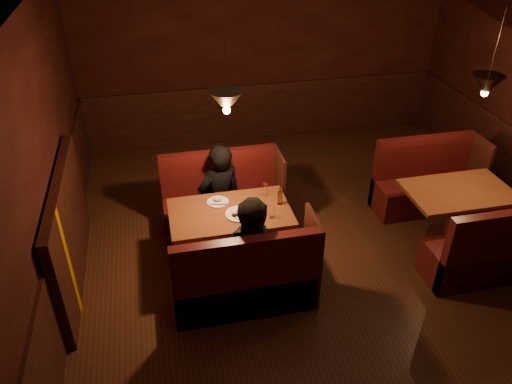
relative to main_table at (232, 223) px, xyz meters
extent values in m
cube|color=#412115|center=(1.14, -0.29, -0.57)|extent=(6.00, 7.00, 0.01)
cube|color=#3C2619|center=(1.14, -0.29, 2.34)|extent=(6.00, 7.00, 0.01)
cube|color=black|center=(1.14, 3.21, 0.88)|extent=(6.00, 0.01, 2.90)
cube|color=black|center=(-1.87, -0.29, 0.88)|extent=(0.01, 7.00, 2.90)
cube|color=black|center=(1.14, 3.19, -0.07)|extent=(6.00, 0.04, 1.00)
cube|color=black|center=(-1.84, -0.29, -0.07)|extent=(0.04, 7.00, 1.00)
cube|color=black|center=(-1.78, 0.11, 0.08)|extent=(0.10, 2.20, 1.30)
cube|color=#C9870D|center=(-1.73, -0.44, 0.08)|extent=(0.01, 0.12, 1.30)
cylinder|color=#333333|center=(-0.01, 0.00, 1.88)|extent=(0.01, 0.01, 0.80)
cone|color=black|center=(-0.01, 0.00, 1.48)|extent=(0.34, 0.34, 0.22)
sphere|color=#FFBF72|center=(-0.01, 0.00, 1.39)|extent=(0.08, 0.08, 0.08)
cylinder|color=#333333|center=(2.78, -0.14, 1.88)|extent=(0.01, 0.01, 0.80)
cone|color=black|center=(2.78, -0.14, 1.48)|extent=(0.34, 0.34, 0.22)
sphere|color=#FFBF72|center=(2.78, -0.14, 1.39)|extent=(0.08, 0.08, 0.08)
cube|color=#522B11|center=(-0.01, 0.00, 0.14)|extent=(1.37, 0.83, 0.05)
cylinder|color=black|center=(-0.01, 0.00, -0.22)|extent=(0.14, 0.14, 0.69)
cylinder|color=black|center=(-0.01, 0.00, -0.55)|extent=(0.55, 0.55, 0.04)
cylinder|color=silver|center=(0.06, -0.09, 0.18)|extent=(0.27, 0.27, 0.02)
cube|color=black|center=(0.03, -0.11, 0.20)|extent=(0.09, 0.08, 0.03)
ellipsoid|color=silver|center=(0.02, -0.11, 0.21)|extent=(0.07, 0.07, 0.05)
cube|color=tan|center=(0.12, -0.21, 0.20)|extent=(0.08, 0.06, 0.03)
cylinder|color=silver|center=(0.04, -0.21, 0.19)|extent=(0.08, 0.11, 0.01)
cylinder|color=silver|center=(-0.12, 0.20, 0.18)|extent=(0.26, 0.26, 0.01)
ellipsoid|color=beige|center=(-0.12, 0.23, 0.21)|extent=(0.10, 0.10, 0.05)
cube|color=silver|center=(-0.12, 0.13, 0.19)|extent=(0.20, 0.05, 0.00)
cylinder|color=white|center=(0.30, 0.06, 0.21)|extent=(0.05, 0.05, 0.08)
cylinder|color=white|center=(0.45, 0.25, 0.24)|extent=(0.07, 0.07, 0.15)
cylinder|color=white|center=(0.42, -0.22, 0.24)|extent=(0.07, 0.07, 0.15)
cylinder|color=#47230F|center=(0.57, 0.02, 0.25)|extent=(0.06, 0.06, 0.16)
cylinder|color=#47230F|center=(0.57, 0.02, 0.36)|extent=(0.03, 0.03, 0.07)
ellipsoid|color=white|center=(0.31, -0.11, 0.19)|extent=(0.11, 0.11, 0.04)
cube|color=#511112|center=(-0.01, 0.71, -0.35)|extent=(1.47, 0.54, 0.44)
cube|color=#511112|center=(-0.01, 0.92, -0.05)|extent=(1.47, 0.12, 1.03)
cube|color=black|center=(0.74, 0.71, -0.05)|extent=(0.04, 0.54, 1.03)
cube|color=#511112|center=(-0.01, -0.71, -0.35)|extent=(1.47, 0.54, 0.44)
cube|color=#511112|center=(-0.01, -0.92, -0.05)|extent=(1.47, 0.12, 1.03)
cube|color=black|center=(0.74, -0.71, -0.05)|extent=(0.04, 0.54, 1.03)
cube|color=#522B11|center=(2.78, -0.14, 0.13)|extent=(1.28, 0.82, 0.05)
cylinder|color=black|center=(2.78, -0.14, -0.23)|extent=(0.13, 0.13, 0.67)
cylinder|color=black|center=(2.78, -0.14, -0.55)|extent=(0.54, 0.54, 0.04)
cube|color=#511112|center=(2.78, 0.56, -0.35)|extent=(1.38, 0.53, 0.43)
cube|color=#511112|center=(2.78, 0.76, -0.06)|extent=(1.38, 0.12, 1.01)
cube|color=black|center=(3.49, 0.56, -0.06)|extent=(0.04, 0.53, 1.01)
cube|color=#511112|center=(2.78, -0.84, -0.35)|extent=(1.38, 0.53, 0.43)
cube|color=#511112|center=(2.78, -1.04, -0.06)|extent=(1.38, 0.12, 1.01)
imported|color=black|center=(-0.04, 0.65, 0.23)|extent=(0.66, 0.52, 1.60)
imported|color=black|center=(0.14, -0.69, 0.25)|extent=(0.84, 0.68, 1.63)
camera|label=1|loc=(-0.73, -4.60, 3.37)|focal=35.00mm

